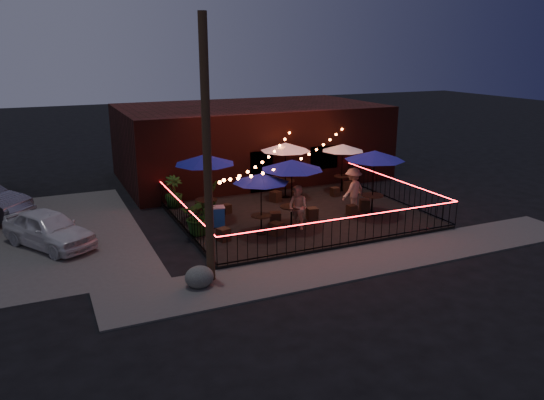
{
  "coord_description": "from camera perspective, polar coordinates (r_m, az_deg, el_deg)",
  "views": [
    {
      "loc": [
        -9.93,
        -17.32,
        7.02
      ],
      "look_at": [
        -1.48,
        1.47,
        1.1
      ],
      "focal_mm": 35.0,
      "sensor_mm": 36.0,
      "label": 1
    }
  ],
  "objects": [
    {
      "name": "patron_c",
      "position": [
        23.06,
        8.7,
        1.05
      ],
      "size": [
        1.43,
        1.12,
        1.95
      ],
      "primitive_type": "imported",
      "rotation": [
        0.0,
        0.0,
        3.5
      ],
      "color": "#D7A18B",
      "rests_on": "patio"
    },
    {
      "name": "ground",
      "position": [
        21.16,
        5.31,
        -3.4
      ],
      "size": [
        110.0,
        110.0,
        0.0
      ],
      "primitive_type": "plane",
      "color": "black",
      "rests_on": "ground"
    },
    {
      "name": "utility_pole",
      "position": [
        15.69,
        -7.0,
        4.83
      ],
      "size": [
        0.26,
        0.26,
        8.0
      ],
      "primitive_type": "cylinder",
      "color": "#3E3019",
      "rests_on": "ground"
    },
    {
      "name": "bistro_chair_7",
      "position": [
        24.96,
        2.55,
        0.53
      ],
      "size": [
        0.39,
        0.39,
        0.4
      ],
      "primitive_type": "cube",
      "rotation": [
        0.0,
        0.0,
        2.99
      ],
      "color": "black",
      "rests_on": "patio"
    },
    {
      "name": "sidewalk",
      "position": [
        18.58,
        10.25,
        -6.34
      ],
      "size": [
        18.0,
        2.5,
        0.05
      ],
      "primitive_type": "cube",
      "color": "#484542",
      "rests_on": "ground"
    },
    {
      "name": "festoon_lights",
      "position": [
        21.48,
        0.9,
        3.95
      ],
      "size": [
        10.02,
        8.72,
        1.32
      ],
      "color": "orange",
      "rests_on": "ground"
    },
    {
      "name": "bistro_chair_3",
      "position": [
        22.89,
        -4.91,
        -0.95
      ],
      "size": [
        0.42,
        0.42,
        0.4
      ],
      "primitive_type": "cube",
      "rotation": [
        0.0,
        0.0,
        3.42
      ],
      "color": "black",
      "rests_on": "patio"
    },
    {
      "name": "cafe_table_4",
      "position": [
        22.51,
        10.98,
        4.64
      ],
      "size": [
        2.73,
        2.73,
        2.77
      ],
      "rotation": [
        0.0,
        0.0,
        0.09
      ],
      "color": "black",
      "rests_on": "patio"
    },
    {
      "name": "bistro_chair_5",
      "position": [
        22.03,
        4.33,
        -1.48
      ],
      "size": [
        0.49,
        0.49,
        0.51
      ],
      "primitive_type": "cube",
      "rotation": [
        0.0,
        0.0,
        2.98
      ],
      "color": "black",
      "rests_on": "patio"
    },
    {
      "name": "bistro_chair_1",
      "position": [
        20.19,
        0.43,
        -3.11
      ],
      "size": [
        0.53,
        0.53,
        0.49
      ],
      "primitive_type": "cube",
      "rotation": [
        0.0,
        0.0,
        3.49
      ],
      "color": "black",
      "rests_on": "patio"
    },
    {
      "name": "bistro_chair_11",
      "position": [
        26.7,
        8.07,
        1.54
      ],
      "size": [
        0.56,
        0.56,
        0.52
      ],
      "primitive_type": "cube",
      "rotation": [
        0.0,
        0.0,
        2.78
      ],
      "color": "black",
      "rests_on": "patio"
    },
    {
      "name": "bistro_chair_8",
      "position": [
        22.84,
        8.57,
        -1.07
      ],
      "size": [
        0.39,
        0.39,
        0.44
      ],
      "primitive_type": "cube",
      "rotation": [
        0.0,
        0.0,
        0.08
      ],
      "color": "black",
      "rests_on": "patio"
    },
    {
      "name": "boulder",
      "position": [
        16.34,
        -7.82,
        -8.21
      ],
      "size": [
        1.09,
        1.01,
        0.7
      ],
      "primitive_type": "ellipsoid",
      "rotation": [
        0.0,
        0.0,
        -0.33
      ],
      "color": "#464641",
      "rests_on": "ground"
    },
    {
      "name": "car_white",
      "position": [
        20.95,
        -22.91,
        -2.88
      ],
      "size": [
        3.48,
        4.24,
        1.36
      ],
      "primitive_type": "imported",
      "rotation": [
        0.0,
        0.0,
        0.56
      ],
      "color": "white",
      "rests_on": "ground"
    },
    {
      "name": "bistro_chair_2",
      "position": [
        23.12,
        -7.63,
        -0.81
      ],
      "size": [
        0.48,
        0.48,
        0.44
      ],
      "primitive_type": "cube",
      "rotation": [
        0.0,
        0.0,
        0.38
      ],
      "color": "black",
      "rests_on": "patio"
    },
    {
      "name": "potted_shrub_b",
      "position": [
        22.59,
        -6.7,
        0.24
      ],
      "size": [
        1.02,
        0.93,
        1.52
      ],
      "primitive_type": "imported",
      "rotation": [
        0.0,
        0.0,
        0.37
      ],
      "color": "#14410F",
      "rests_on": "patio"
    },
    {
      "name": "potted_shrub_a",
      "position": [
        20.3,
        -7.84,
        -1.7
      ],
      "size": [
        1.64,
        1.53,
        1.47
      ],
      "primitive_type": "imported",
      "rotation": [
        0.0,
        0.0,
        -0.36
      ],
      "color": "#1E4011",
      "rests_on": "patio"
    },
    {
      "name": "cafe_table_1",
      "position": [
        21.61,
        -7.25,
        4.28
      ],
      "size": [
        2.67,
        2.67,
        2.75
      ],
      "rotation": [
        0.0,
        0.0,
        0.07
      ],
      "color": "black",
      "rests_on": "patio"
    },
    {
      "name": "patio",
      "position": [
        22.8,
        2.86,
        -1.71
      ],
      "size": [
        10.0,
        8.0,
        0.15
      ],
      "primitive_type": "cube",
      "color": "black",
      "rests_on": "ground"
    },
    {
      "name": "brick_building",
      "position": [
        29.84,
        -2.37,
        6.34
      ],
      "size": [
        14.0,
        8.0,
        4.0
      ],
      "color": "black",
      "rests_on": "ground"
    },
    {
      "name": "fence_right",
      "position": [
        25.22,
        13.05,
        1.03
      ],
      "size": [
        0.04,
        8.0,
        1.04
      ],
      "rotation": [
        0.0,
        0.0,
        1.57
      ],
      "color": "black",
      "rests_on": "patio"
    },
    {
      "name": "fence_left",
      "position": [
        20.92,
        -9.43,
        -1.86
      ],
      "size": [
        0.04,
        8.0,
        1.04
      ],
      "rotation": [
        0.0,
        0.0,
        1.57
      ],
      "color": "black",
      "rests_on": "patio"
    },
    {
      "name": "cooler",
      "position": [
        21.23,
        -5.95,
        -1.74
      ],
      "size": [
        0.69,
        0.55,
        0.82
      ],
      "rotation": [
        0.0,
        0.0,
        -0.18
      ],
      "color": "#174BA6",
      "rests_on": "patio"
    },
    {
      "name": "cafe_table_2",
      "position": [
        20.52,
        2.15,
        3.71
      ],
      "size": [
        2.49,
        2.49,
        2.73
      ],
      "rotation": [
        0.0,
        0.0,
        0.01
      ],
      "color": "black",
      "rests_on": "patio"
    },
    {
      "name": "bistro_chair_0",
      "position": [
        19.67,
        -5.23,
        -3.72
      ],
      "size": [
        0.52,
        0.52,
        0.48
      ],
      "primitive_type": "cube",
      "rotation": [
        0.0,
        0.0,
        0.33
      ],
      "color": "black",
      "rests_on": "patio"
    },
    {
      "name": "potted_shrub_c",
      "position": [
        23.97,
        -10.54,
        0.88
      ],
      "size": [
        0.91,
        0.91,
        1.42
      ],
      "primitive_type": "imported",
      "rotation": [
        0.0,
        0.0,
        0.16
      ],
      "color": "#183B10",
      "rests_on": "patio"
    },
    {
      "name": "bistro_chair_9",
      "position": [
        23.59,
        9.93,
        -0.51
      ],
      "size": [
        0.55,
        0.55,
        0.49
      ],
      "primitive_type": "cube",
      "rotation": [
        0.0,
        0.0,
        2.72
      ],
      "color": "black",
      "rests_on": "patio"
    },
    {
      "name": "bistro_chair_6",
      "position": [
        24.54,
        0.38,
        0.38
      ],
      "size": [
        0.54,
        0.54,
        0.49
      ],
      "primitive_type": "cube",
      "rotation": [
        0.0,
        0.0,
        0.39
      ],
      "color": "black",
      "rests_on": "patio"
    },
    {
      "name": "cafe_table_0",
      "position": [
        19.79,
        -1.19,
        2.28
      ],
      "size": [
        2.59,
        2.59,
        2.37
      ],
      "rotation": [
        0.0,
        0.0,
        -0.24
      ],
      "color": "black",
      "rests_on": "patio"
    },
    {
      "name": "patron_b",
      "position": [
        20.69,
        2.79,
        -0.82
      ],
      "size": [
        0.95,
        1.05,
        1.75
      ],
      "primitive_type": "imported",
      "rotation": [
        0.0,
        0.0,
        -1.14
      ],
      "color": "tan",
      "rests_on": "patio"
    },
    {
      "name": "cafe_table_3",
      "position": [
        24.84,
        1.47,
        5.66
      ],
      "size": [
        2.79,
        2.79,
        2.62
      ],
      "rotation": [
        0.0,
        0.0,
        0.19
      ],
      "color": "black",
      "rests_on": "patio"
    },
    {
      "name": "bistro_chair_10",
      "position": [
        25.63,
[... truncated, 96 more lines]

